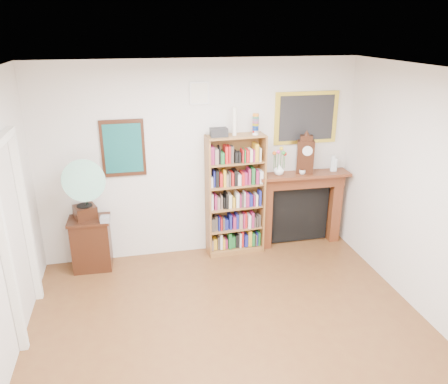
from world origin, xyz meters
name	(u,v)px	position (x,y,z in m)	size (l,w,h in m)	color
room	(246,240)	(0.00, 0.00, 1.40)	(4.51, 5.01, 2.81)	brown
door_casing	(15,221)	(-2.21, 1.20, 1.26)	(0.08, 1.02, 2.17)	white
teal_poster	(123,148)	(-1.05, 2.48, 1.65)	(0.58, 0.04, 0.78)	black
small_picture	(199,93)	(0.00, 2.48, 2.35)	(0.26, 0.04, 0.30)	white
gilt_painting	(306,118)	(1.55, 2.48, 1.95)	(0.95, 0.04, 0.75)	gold
bookshelf	(235,189)	(0.47, 2.33, 1.00)	(0.84, 0.34, 2.05)	brown
side_cabinet	(92,244)	(-1.58, 2.28, 0.38)	(0.55, 0.40, 0.75)	black
fireplace	(300,202)	(1.51, 2.40, 0.68)	(1.38, 0.36, 1.16)	#4F2912
gramophone	(81,186)	(-1.62, 2.19, 1.25)	(0.74, 0.82, 0.89)	black
cd_stack	(105,219)	(-1.35, 2.13, 0.79)	(0.12, 0.12, 0.08)	#A5A6B1
mantel_clock	(305,155)	(1.52, 2.36, 1.43)	(0.27, 0.20, 0.56)	black
flower_vase	(279,170)	(1.13, 2.35, 1.24)	(0.15, 0.15, 0.16)	white
teacup	(302,172)	(1.47, 2.30, 1.19)	(0.09, 0.09, 0.07)	silver
bottle_left	(333,163)	(1.97, 2.35, 1.28)	(0.07, 0.07, 0.24)	silver
bottle_right	(335,165)	(2.01, 2.34, 1.26)	(0.06, 0.06, 0.20)	silver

